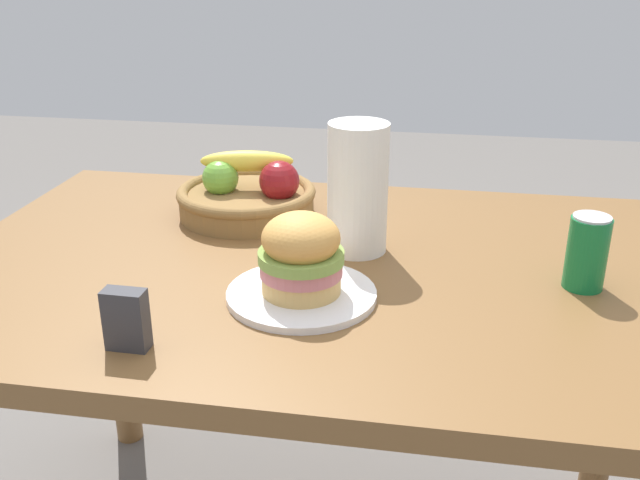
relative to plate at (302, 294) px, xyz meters
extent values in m
cube|color=brown|center=(0.02, 0.15, -0.03)|extent=(1.40, 0.90, 0.04)
cylinder|color=brown|center=(-0.60, 0.52, -0.40)|extent=(0.07, 0.07, 0.71)
cylinder|color=brown|center=(0.64, 0.52, -0.40)|extent=(0.07, 0.07, 0.71)
cylinder|color=white|center=(0.00, 0.00, 0.00)|extent=(0.24, 0.24, 0.01)
cylinder|color=#DBAD60|center=(0.00, 0.00, 0.02)|extent=(0.13, 0.13, 0.03)
cylinder|color=#C67075|center=(0.00, 0.00, 0.05)|extent=(0.13, 0.13, 0.02)
cylinder|color=#84A84C|center=(0.00, 0.00, 0.07)|extent=(0.14, 0.14, 0.02)
ellipsoid|color=#DF9F4D|center=(0.00, 0.00, 0.10)|extent=(0.12, 0.12, 0.08)
cylinder|color=#147238|center=(0.45, 0.12, 0.05)|extent=(0.07, 0.07, 0.12)
cylinder|color=silver|center=(0.45, 0.12, 0.12)|extent=(0.06, 0.06, 0.00)
cylinder|color=olive|center=(-0.19, 0.36, 0.02)|extent=(0.28, 0.28, 0.05)
torus|color=olive|center=(-0.19, 0.36, 0.04)|extent=(0.29, 0.29, 0.02)
sphere|color=maroon|center=(-0.11, 0.35, 0.07)|extent=(0.08, 0.08, 0.08)
sphere|color=#6BAD38|center=(-0.24, 0.36, 0.07)|extent=(0.08, 0.08, 0.08)
ellipsoid|color=yellow|center=(-0.19, 0.38, 0.10)|extent=(0.20, 0.09, 0.05)
cylinder|color=white|center=(0.06, 0.21, 0.11)|extent=(0.11, 0.11, 0.24)
cube|color=#333338|center=(-0.21, -0.19, 0.04)|extent=(0.06, 0.03, 0.09)
camera|label=1|loc=(0.20, -1.01, 0.52)|focal=40.07mm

